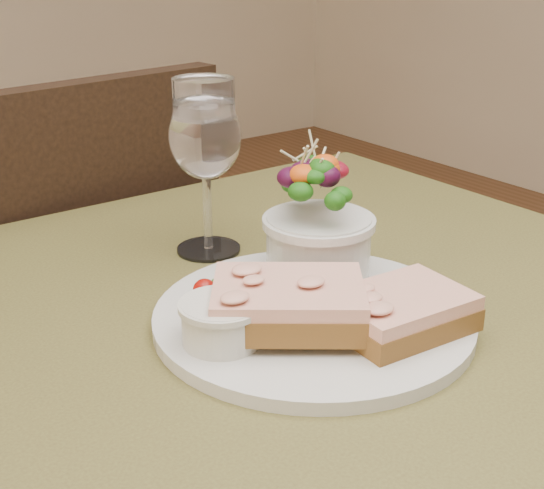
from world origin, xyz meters
TOP-DOWN VIEW (x-y plane):
  - cafe_table at (0.00, 0.00)m, footprint 0.80×0.80m
  - chair_far at (-0.04, 0.62)m, footprint 0.47×0.47m
  - dinner_plate at (-0.01, -0.02)m, footprint 0.29×0.29m
  - sandwich_front at (0.03, -0.08)m, footprint 0.12×0.09m
  - sandwich_back at (-0.05, -0.03)m, footprint 0.16×0.15m
  - ramekin at (-0.11, -0.01)m, footprint 0.07×0.07m
  - salad_bowl at (0.04, 0.04)m, footprint 0.10×0.10m
  - garnish at (-0.07, 0.06)m, footprint 0.05×0.04m
  - wine_glass at (0.00, 0.18)m, footprint 0.08×0.08m

SIDE VIEW (x-z plane):
  - chair_far at x=-0.04m, z-range -0.16..0.74m
  - cafe_table at x=0.00m, z-range 0.27..1.02m
  - dinner_plate at x=-0.01m, z-range 0.75..0.76m
  - garnish at x=-0.07m, z-range 0.76..0.78m
  - sandwich_front at x=0.03m, z-range 0.76..0.79m
  - ramekin at x=-0.11m, z-range 0.76..0.80m
  - sandwich_back at x=-0.05m, z-range 0.77..0.80m
  - salad_bowl at x=0.04m, z-range 0.76..0.88m
  - wine_glass at x=0.00m, z-range 0.79..0.96m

